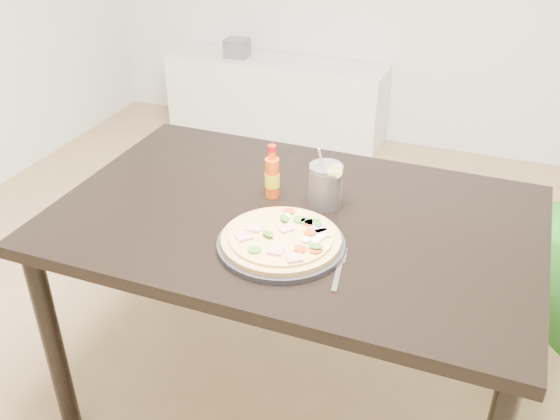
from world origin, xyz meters
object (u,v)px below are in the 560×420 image
(pizza, at_px, (282,238))
(dining_table, at_px, (295,238))
(plate, at_px, (281,244))
(cola_cup, at_px, (326,186))
(hot_sauce_bottle, at_px, (272,176))
(media_console, at_px, (275,98))
(fork, at_px, (339,268))

(pizza, bearing_deg, dining_table, 98.86)
(plate, bearing_deg, cola_cup, 80.94)
(hot_sauce_bottle, xyz_separation_m, media_console, (-0.79, 2.01, -0.57))
(dining_table, height_order, cola_cup, cola_cup)
(plate, distance_m, fork, 0.18)
(fork, bearing_deg, hot_sauce_bottle, 127.03)
(dining_table, xyz_separation_m, fork, (0.20, -0.21, 0.09))
(cola_cup, distance_m, media_console, 2.29)
(dining_table, bearing_deg, fork, -46.92)
(dining_table, bearing_deg, plate, -82.27)
(media_console, bearing_deg, cola_cup, -64.41)
(plate, relative_size, fork, 1.83)
(media_console, bearing_deg, pizza, -67.79)
(plate, xyz_separation_m, pizza, (0.00, 0.00, 0.02))
(fork, bearing_deg, media_console, 106.23)
(hot_sauce_bottle, distance_m, media_console, 2.23)
(pizza, height_order, media_console, pizza)
(plate, height_order, fork, plate)
(dining_table, relative_size, media_console, 1.00)
(dining_table, distance_m, cola_cup, 0.18)
(cola_cup, relative_size, media_console, 0.14)
(hot_sauce_bottle, bearing_deg, fork, -43.77)
(fork, xyz_separation_m, media_console, (-1.09, 2.30, -0.50))
(dining_table, xyz_separation_m, plate, (0.02, -0.17, 0.09))
(media_console, bearing_deg, hot_sauce_bottle, -68.47)
(pizza, xyz_separation_m, fork, (0.17, -0.04, -0.02))
(cola_cup, bearing_deg, plate, -99.06)
(pizza, distance_m, cola_cup, 0.26)
(dining_table, bearing_deg, cola_cup, 52.54)
(dining_table, relative_size, fork, 7.43)
(pizza, xyz_separation_m, media_console, (-0.92, 2.26, -0.53))
(plate, relative_size, cola_cup, 1.82)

